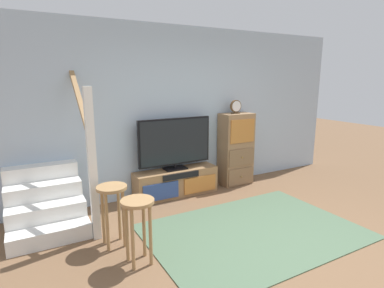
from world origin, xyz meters
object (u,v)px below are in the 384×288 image
(bar_stool_near, at_px, (138,216))
(bar_stool_far, at_px, (112,202))
(television, at_px, (175,143))
(side_cabinet, at_px, (236,149))
(desk_clock, at_px, (236,107))
(media_console, at_px, (176,182))

(bar_stool_near, distance_m, bar_stool_far, 0.50)
(television, bearing_deg, side_cabinet, -0.65)
(desk_clock, bearing_deg, side_cabinet, 19.00)
(media_console, distance_m, desk_clock, 1.65)
(media_console, xyz_separation_m, television, (0.00, 0.02, 0.66))
(desk_clock, bearing_deg, media_console, 179.77)
(bar_stool_near, bearing_deg, bar_stool_far, 105.32)
(bar_stool_far, bearing_deg, desk_clock, 23.04)
(bar_stool_far, bearing_deg, television, 39.47)
(media_console, xyz_separation_m, side_cabinet, (1.20, 0.01, 0.42))
(media_console, relative_size, desk_clock, 5.91)
(television, xyz_separation_m, side_cabinet, (1.20, -0.01, -0.24))
(media_console, height_order, side_cabinet, side_cabinet)
(bar_stool_near, bearing_deg, media_console, 52.48)
(desk_clock, bearing_deg, television, 178.59)
(television, xyz_separation_m, desk_clock, (1.16, -0.03, 0.52))
(side_cabinet, height_order, bar_stool_far, side_cabinet)
(side_cabinet, xyz_separation_m, desk_clock, (-0.04, -0.01, 0.76))
(television, height_order, side_cabinet, side_cabinet)
(desk_clock, xyz_separation_m, bar_stool_far, (-2.46, -1.05, -0.87))
(media_console, height_order, bar_stool_far, bar_stool_far)
(bar_stool_near, height_order, bar_stool_far, bar_stool_far)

